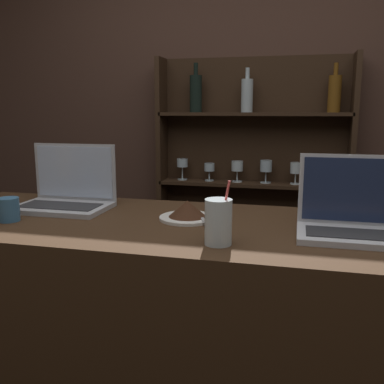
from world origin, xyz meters
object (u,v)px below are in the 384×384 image
(laptop_near, at_px, (67,194))
(water_glass, at_px, (218,222))
(laptop_far, at_px, (356,218))
(coffee_cup, at_px, (9,209))
(cake_plate, at_px, (187,211))

(laptop_near, xyz_separation_m, water_glass, (0.65, -0.31, 0.01))
(laptop_far, relative_size, water_glass, 1.87)
(water_glass, xyz_separation_m, coffee_cup, (-0.73, 0.08, -0.02))
(laptop_near, distance_m, laptop_far, 1.04)
(laptop_far, height_order, cake_plate, laptop_far)
(laptop_far, xyz_separation_m, cake_plate, (-0.54, 0.07, -0.03))
(laptop_near, xyz_separation_m, coffee_cup, (-0.08, -0.23, -0.01))
(laptop_near, xyz_separation_m, laptop_far, (1.03, -0.13, 0.00))
(laptop_near, height_order, cake_plate, laptop_near)
(laptop_far, distance_m, cake_plate, 0.54)
(coffee_cup, bearing_deg, laptop_near, 69.92)
(laptop_near, height_order, coffee_cup, laptop_near)
(cake_plate, xyz_separation_m, water_glass, (0.15, -0.25, 0.04))
(cake_plate, xyz_separation_m, coffee_cup, (-0.58, -0.17, 0.01))
(laptop_far, distance_m, water_glass, 0.42)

